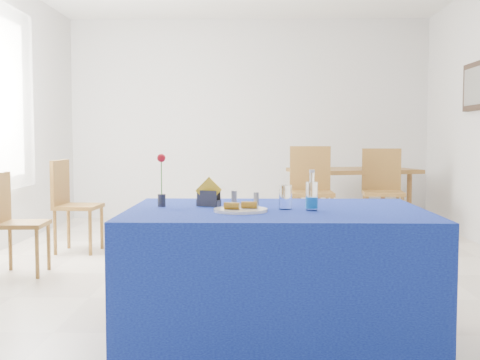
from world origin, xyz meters
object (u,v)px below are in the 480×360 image
(water_bottle, at_px, (312,197))
(chair_win_b, at_px, (70,199))
(oak_table, at_px, (353,175))
(chair_bg_left, at_px, (311,185))
(chair_bg_right, at_px, (382,185))
(chair_win_a, at_px, (13,216))
(blue_table, at_px, (276,278))
(plate, at_px, (241,210))

(water_bottle, bearing_deg, chair_win_b, 127.73)
(oak_table, xyz_separation_m, chair_bg_left, (-0.61, -0.80, -0.07))
(water_bottle, relative_size, chair_win_b, 0.23)
(chair_bg_right, distance_m, chair_win_a, 4.12)
(chair_win_a, xyz_separation_m, chair_win_b, (0.17, 1.02, 0.04))
(chair_win_a, relative_size, chair_win_b, 0.93)
(blue_table, height_order, water_bottle, water_bottle)
(oak_table, bearing_deg, chair_win_b, -151.30)
(chair_bg_right, xyz_separation_m, chair_win_b, (-3.35, -1.12, -0.06))
(chair_bg_left, bearing_deg, oak_table, 52.28)
(blue_table, height_order, chair_bg_right, chair_bg_right)
(chair_win_a, distance_m, chair_win_b, 1.03)
(oak_table, bearing_deg, chair_win_a, -140.33)
(chair_bg_left, bearing_deg, chair_win_a, -144.79)
(chair_win_b, bearing_deg, chair_win_a, 174.36)
(chair_win_a, height_order, chair_win_b, chair_win_b)
(chair_win_a, bearing_deg, water_bottle, -130.28)
(water_bottle, bearing_deg, plate, -170.07)
(chair_bg_left, bearing_deg, chair_bg_right, 13.94)
(plate, height_order, oak_table, plate)
(plate, relative_size, water_bottle, 1.31)
(plate, xyz_separation_m, water_bottle, (0.38, 0.07, 0.06))
(plate, relative_size, chair_win_b, 0.31)
(chair_bg_right, bearing_deg, chair_win_b, -155.65)
(oak_table, xyz_separation_m, chair_win_b, (-3.10, -1.70, -0.14))
(plate, distance_m, chair_win_b, 3.35)
(plate, relative_size, chair_bg_left, 0.27)
(chair_bg_left, distance_m, chair_win_b, 2.65)
(blue_table, xyz_separation_m, chair_bg_left, (0.54, 3.61, 0.23))
(oak_table, bearing_deg, water_bottle, -102.12)
(chair_bg_right, bearing_deg, chair_bg_left, -159.68)
(plate, relative_size, oak_table, 0.17)
(plate, bearing_deg, oak_table, 73.59)
(water_bottle, bearing_deg, oak_table, 77.88)
(chair_bg_left, bearing_deg, water_bottle, -95.95)
(blue_table, height_order, oak_table, blue_table)
(chair_bg_right, relative_size, chair_win_b, 1.10)
(plate, xyz_separation_m, chair_win_a, (-1.94, 1.82, -0.27))
(chair_bg_left, height_order, chair_win_b, chair_bg_left)
(chair_bg_right, bearing_deg, chair_win_a, -142.88)
(plate, distance_m, oak_table, 4.73)
(oak_table, relative_size, chair_bg_left, 1.59)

